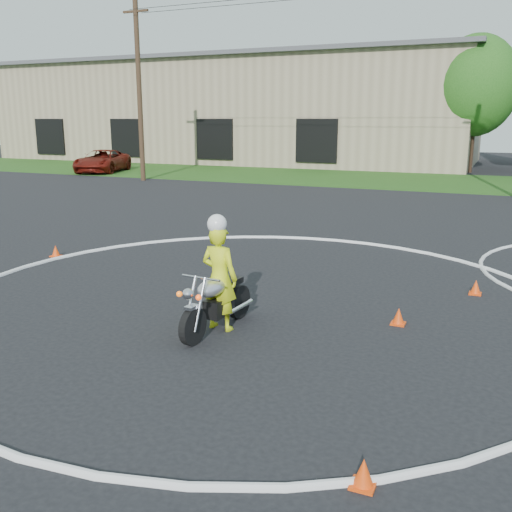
% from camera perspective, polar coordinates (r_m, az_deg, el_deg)
% --- Properties ---
extents(ground, '(120.00, 120.00, 0.00)m').
position_cam_1_polar(ground, '(8.86, -8.35, -9.72)').
color(ground, black).
rests_on(ground, ground).
extents(grass_strip, '(120.00, 10.00, 0.02)m').
position_cam_1_polar(grass_strip, '(34.32, 16.33, 7.20)').
color(grass_strip, '#1E4714').
rests_on(grass_strip, ground).
extents(course_markings, '(19.05, 19.05, 0.12)m').
position_cam_1_polar(course_markings, '(11.95, 11.93, -3.65)').
color(course_markings, silver).
rests_on(course_markings, ground).
extents(primary_motorcycle, '(0.71, 2.03, 1.07)m').
position_cam_1_polar(primary_motorcycle, '(9.53, -4.03, -4.59)').
color(primary_motorcycle, black).
rests_on(primary_motorcycle, ground).
extents(rider_primary_grp, '(0.69, 0.49, 1.98)m').
position_cam_1_polar(rider_primary_grp, '(9.52, -3.69, -1.86)').
color(rider_primary_grp, '#D0E017').
rests_on(rider_primary_grp, ground).
extents(pickup_grp, '(3.90, 5.80, 1.48)m').
position_cam_1_polar(pickup_grp, '(39.99, -15.12, 9.15)').
color(pickup_grp, '#63130B').
rests_on(pickup_grp, ground).
extents(traffic_cones, '(20.47, 13.36, 0.30)m').
position_cam_1_polar(traffic_cones, '(10.83, 21.01, -5.37)').
color(traffic_cones, '#F1440C').
rests_on(traffic_cones, ground).
extents(warehouse, '(41.00, 17.00, 8.30)m').
position_cam_1_polar(warehouse, '(51.94, -1.93, 14.28)').
color(warehouse, tan).
rests_on(warehouse, ground).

